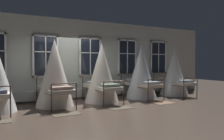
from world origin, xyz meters
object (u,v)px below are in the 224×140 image
Objects in this scene: cot_fourth at (102,74)px; cot_fifth at (141,72)px; cot_third at (55,74)px; cot_sixth at (174,73)px.

cot_fifth is at bearing -86.99° from cot_fourth.
cot_fifth is (3.69, 0.07, -0.03)m from cot_third.
cot_fifth is at bearing 88.92° from cot_sixth.
cot_third is 5.52m from cot_sixth.
cot_sixth is (5.52, 0.02, -0.09)m from cot_third.
cot_fourth is 1.90m from cot_fifth.
cot_sixth is (1.83, -0.05, -0.06)m from cot_fifth.
cot_third reaches higher than cot_sixth.
cot_third is 1.04× the size of cot_fourth.
cot_fifth is at bearing -90.44° from cot_third.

